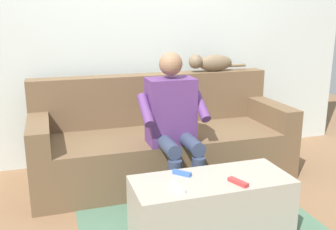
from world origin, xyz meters
The scene contains 10 objects.
ground_plane centered at (0.00, 0.60, 0.00)m, with size 8.00×8.00×0.00m, color #846042.
back_wall centered at (0.00, -0.69, 1.27)m, with size 4.41×0.06×2.54m, color silver.
couch centered at (0.00, -0.15, 0.31)m, with size 2.23×0.84×0.88m.
coffee_table centered at (0.00, 0.94, 0.21)m, with size 1.00×0.42×0.42m.
person_solo_seated centered at (0.03, 0.28, 0.63)m, with size 0.52×0.54×1.14m.
cat_on_backrest centered at (-0.57, -0.42, 0.96)m, with size 0.59×0.13×0.17m.
remote_blue centered at (0.16, 0.83, 0.43)m, with size 0.12×0.03×0.03m, color #3860B7.
remote_white centered at (0.26, 1.02, 0.43)m, with size 0.13×0.03×0.02m, color white.
remote_red centered at (-0.12, 1.06, 0.43)m, with size 0.14×0.04×0.02m, color #B73333.
floor_rug centered at (0.00, 0.82, 0.00)m, with size 1.62×1.62×0.01m, color #4C7056.
Camera 1 is at (0.93, 2.96, 1.41)m, focal length 40.89 mm.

